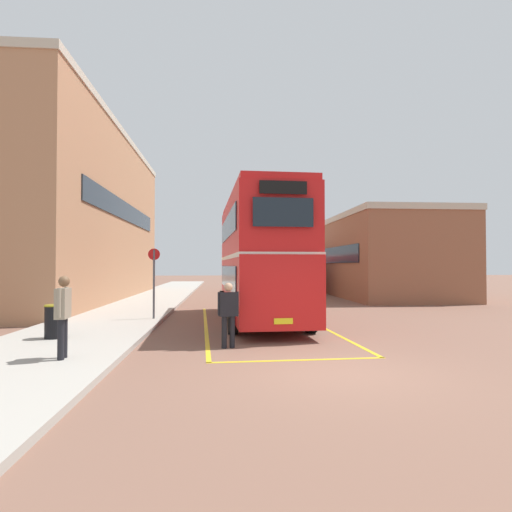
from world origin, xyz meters
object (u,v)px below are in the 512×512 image
object	(u,v)px
bus_stop_sign	(154,276)
pedestrian_waiting_near	(63,310)
double_decker_bus	(259,256)
litter_bin	(55,321)
pedestrian_boarding	(228,310)
single_deck_bus	(283,272)

from	to	relation	value
bus_stop_sign	pedestrian_waiting_near	bearing A→B (deg)	-97.01
double_decker_bus	litter_bin	bearing A→B (deg)	-145.12
pedestrian_boarding	bus_stop_sign	distance (m)	5.98
pedestrian_waiting_near	litter_bin	bearing A→B (deg)	113.65
double_decker_bus	litter_bin	distance (m)	7.60
pedestrian_boarding	litter_bin	size ratio (longest dim) A/B	1.84
pedestrian_boarding	bus_stop_sign	bearing A→B (deg)	117.38
double_decker_bus	single_deck_bus	size ratio (longest dim) A/B	1.02
double_decker_bus	bus_stop_sign	xyz separation A→B (m)	(-3.99, 0.01, -0.78)
double_decker_bus	single_deck_bus	xyz separation A→B (m)	(3.40, 17.24, -0.87)
pedestrian_waiting_near	bus_stop_sign	distance (m)	7.00
double_decker_bus	bus_stop_sign	world-z (taller)	double_decker_bus
double_decker_bus	pedestrian_boarding	world-z (taller)	double_decker_bus
bus_stop_sign	double_decker_bus	bearing A→B (deg)	-0.12
pedestrian_waiting_near	litter_bin	distance (m)	3.01
single_deck_bus	pedestrian_waiting_near	world-z (taller)	single_deck_bus
pedestrian_waiting_near	pedestrian_boarding	bearing A→B (deg)	24.82
single_deck_bus	pedestrian_boarding	distance (m)	22.99
double_decker_bus	bus_stop_sign	distance (m)	4.07
single_deck_bus	litter_bin	distance (m)	23.45
single_deck_bus	bus_stop_sign	world-z (taller)	single_deck_bus
single_deck_bus	litter_bin	xyz separation A→B (m)	(-9.43, -21.45, -1.04)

